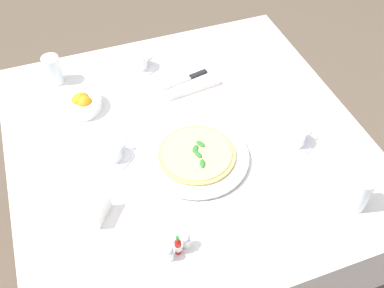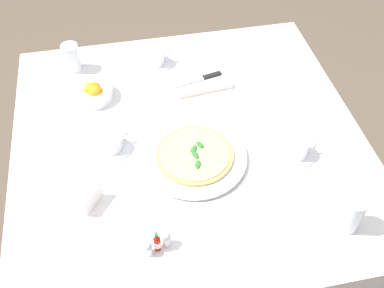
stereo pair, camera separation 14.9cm
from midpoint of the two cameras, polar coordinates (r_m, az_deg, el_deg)
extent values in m
plane|color=brown|center=(2.13, -2.56, -12.56)|extent=(8.00, 8.00, 0.00)
cube|color=white|center=(1.55, -3.45, 0.41)|extent=(1.21, 1.21, 0.02)
cube|color=white|center=(2.08, -8.32, 9.20)|extent=(1.21, 0.01, 0.28)
cube|color=white|center=(1.86, 14.70, 1.98)|extent=(0.01, 1.21, 0.28)
cube|color=white|center=(1.68, -23.33, -8.27)|extent=(0.01, 1.21, 0.28)
cylinder|color=brown|center=(2.28, 5.40, 6.53)|extent=(0.06, 0.06, 0.71)
cylinder|color=brown|center=(2.15, -20.29, -0.03)|extent=(0.06, 0.06, 0.71)
cylinder|color=brown|center=(1.77, 19.15, -15.03)|extent=(0.06, 0.06, 0.71)
cylinder|color=white|center=(1.47, -2.17, -1.94)|extent=(0.21, 0.21, 0.01)
cylinder|color=white|center=(1.47, -2.18, -1.72)|extent=(0.35, 0.35, 0.01)
cylinder|color=#DBAD60|center=(1.46, -2.19, -1.47)|extent=(0.26, 0.26, 0.01)
cylinder|color=#EFD17A|center=(1.45, -2.20, -1.29)|extent=(0.23, 0.23, 0.00)
ellipsoid|color=#2D7533|center=(1.47, -1.79, -0.12)|extent=(0.03, 0.04, 0.01)
ellipsoid|color=#2D7533|center=(1.44, -2.10, -1.47)|extent=(0.03, 0.04, 0.01)
ellipsoid|color=#2D7533|center=(1.42, -1.69, -2.68)|extent=(0.03, 0.04, 0.01)
ellipsoid|color=#2D7533|center=(1.46, -2.66, -0.82)|extent=(0.04, 0.04, 0.01)
cylinder|color=white|center=(1.54, 10.21, 0.05)|extent=(0.13, 0.13, 0.01)
cylinder|color=white|center=(1.52, 10.38, 0.88)|extent=(0.08, 0.08, 0.06)
torus|color=white|center=(1.54, 12.11, 1.30)|extent=(0.04, 0.01, 0.03)
cylinder|color=black|center=(1.50, 10.51, 1.55)|extent=(0.07, 0.07, 0.00)
cylinder|color=white|center=(1.84, -9.23, 9.57)|extent=(0.13, 0.13, 0.01)
cylinder|color=white|center=(1.82, -9.37, 10.43)|extent=(0.08, 0.08, 0.06)
torus|color=white|center=(1.83, -7.88, 10.97)|extent=(0.04, 0.01, 0.03)
cylinder|color=black|center=(1.80, -9.48, 11.14)|extent=(0.07, 0.07, 0.00)
cylinder|color=white|center=(1.51, -13.05, -1.90)|extent=(0.13, 0.13, 0.01)
cylinder|color=white|center=(1.49, -13.24, -1.19)|extent=(0.08, 0.08, 0.05)
torus|color=white|center=(1.50, -11.69, -0.16)|extent=(0.04, 0.02, 0.03)
cylinder|color=black|center=(1.48, -13.39, -0.63)|extent=(0.07, 0.07, 0.00)
cylinder|color=white|center=(1.38, 17.82, -6.16)|extent=(0.07, 0.07, 0.13)
cylinder|color=silver|center=(1.40, 17.53, -6.91)|extent=(0.06, 0.06, 0.06)
cylinder|color=white|center=(1.83, -19.79, 8.89)|extent=(0.07, 0.07, 0.11)
cylinder|color=silver|center=(1.83, -19.66, 8.50)|extent=(0.06, 0.06, 0.08)
cube|color=silver|center=(1.74, -3.03, 7.97)|extent=(0.23, 0.15, 0.02)
cube|color=silver|center=(1.72, -4.50, 7.72)|extent=(0.12, 0.04, 0.01)
cube|color=black|center=(1.75, -1.69, 8.89)|extent=(0.08, 0.03, 0.01)
cylinder|color=white|center=(1.70, -16.56, 4.85)|extent=(0.15, 0.15, 0.04)
sphere|color=orange|center=(1.69, -16.76, 5.15)|extent=(0.06, 0.06, 0.06)
sphere|color=orange|center=(1.67, -16.17, 4.91)|extent=(0.06, 0.06, 0.06)
sphere|color=orange|center=(1.69, -16.40, 5.49)|extent=(0.05, 0.05, 0.05)
cylinder|color=#B7140F|center=(1.27, -5.30, -13.29)|extent=(0.02, 0.02, 0.05)
cylinder|color=white|center=(1.27, -5.30, -13.29)|extent=(0.02, 0.02, 0.02)
cone|color=#B7140F|center=(1.24, -5.41, -12.51)|extent=(0.02, 0.02, 0.02)
cylinder|color=#1E722D|center=(1.22, -5.46, -12.19)|extent=(0.01, 0.01, 0.01)
cylinder|color=white|center=(1.27, -6.39, -14.18)|extent=(0.03, 0.03, 0.04)
cylinder|color=white|center=(1.27, -6.37, -14.31)|extent=(0.02, 0.02, 0.03)
sphere|color=silver|center=(1.25, -6.49, -13.67)|extent=(0.02, 0.02, 0.02)
cylinder|color=white|center=(1.28, -4.17, -12.72)|extent=(0.03, 0.03, 0.04)
cylinder|color=#38332D|center=(1.29, -4.16, -12.85)|extent=(0.02, 0.02, 0.03)
sphere|color=silver|center=(1.26, -4.23, -12.20)|extent=(0.02, 0.02, 0.02)
cube|color=white|center=(1.36, -14.36, -8.65)|extent=(0.06, 0.07, 0.06)
camera|label=1|loc=(0.07, -92.87, -3.22)|focal=41.40mm
camera|label=2|loc=(0.07, 87.13, 3.22)|focal=41.40mm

